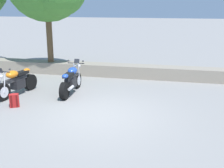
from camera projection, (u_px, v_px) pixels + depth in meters
The scene contains 5 objects.
ground_plane at pixel (98, 115), 8.69m from camera, with size 120.00×120.00×0.00m, color gray.
stone_wall at pixel (125, 71), 13.13m from camera, with size 36.00×0.80×0.55m, color gray.
motorcycle_orange_near_left at pixel (16, 82), 10.43m from camera, with size 0.75×2.05×1.18m.
motorcycle_blue_centre at pixel (71, 81), 10.65m from camera, with size 0.67×2.06×1.18m.
rider_backpack at pixel (14, 100), 9.28m from camera, with size 0.35×0.34×0.47m.
Camera 1 is at (2.16, -7.83, 3.27)m, focal length 45.69 mm.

